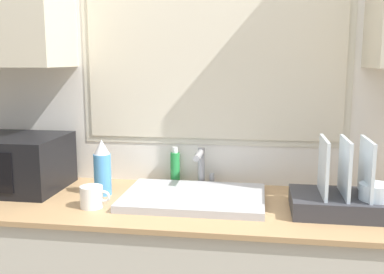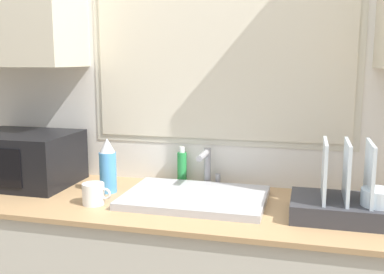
{
  "view_description": "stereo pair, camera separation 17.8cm",
  "coord_description": "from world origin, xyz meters",
  "views": [
    {
      "loc": [
        0.22,
        -1.45,
        1.48
      ],
      "look_at": [
        -0.04,
        0.28,
        1.18
      ],
      "focal_mm": 42.0,
      "sensor_mm": 36.0,
      "label": 1
    },
    {
      "loc": [
        0.39,
        -1.42,
        1.48
      ],
      "look_at": [
        -0.04,
        0.28,
        1.18
      ],
      "focal_mm": 42.0,
      "sensor_mm": 36.0,
      "label": 2
    }
  ],
  "objects": [
    {
      "name": "sink_basin",
      "position": [
        -0.04,
        0.33,
        0.91
      ],
      "size": [
        0.58,
        0.41,
        0.03
      ],
      "color": "#B2B2B7",
      "rests_on": "countertop"
    },
    {
      "name": "dish_rack",
      "position": [
        0.55,
        0.27,
        0.96
      ],
      "size": [
        0.39,
        0.27,
        0.29
      ],
      "color": "#333338",
      "rests_on": "countertop"
    },
    {
      "name": "mug_near_sink",
      "position": [
        -0.43,
        0.18,
        0.94
      ],
      "size": [
        0.12,
        0.09,
        0.09
      ],
      "color": "white",
      "rests_on": "countertop"
    },
    {
      "name": "soap_bottle",
      "position": [
        -0.17,
        0.58,
        0.98
      ],
      "size": [
        0.05,
        0.05,
        0.18
      ],
      "color": "#268C3F",
      "rests_on": "countertop"
    },
    {
      "name": "wall_back",
      "position": [
        0.0,
        0.6,
        1.44
      ],
      "size": [
        6.0,
        0.38,
        2.6
      ],
      "color": "silver",
      "rests_on": "ground_plane"
    },
    {
      "name": "spray_bottle",
      "position": [
        -0.45,
        0.36,
        1.02
      ],
      "size": [
        0.07,
        0.07,
        0.24
      ],
      "color": "#4C99D8",
      "rests_on": "countertop"
    },
    {
      "name": "microwave",
      "position": [
        -0.9,
        0.39,
        1.02
      ],
      "size": [
        0.48,
        0.37,
        0.24
      ],
      "color": "black",
      "rests_on": "countertop"
    },
    {
      "name": "faucet",
      "position": [
        -0.04,
        0.53,
        1.01
      ],
      "size": [
        0.08,
        0.18,
        0.18
      ],
      "color": "#99999E",
      "rests_on": "countertop"
    }
  ]
}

